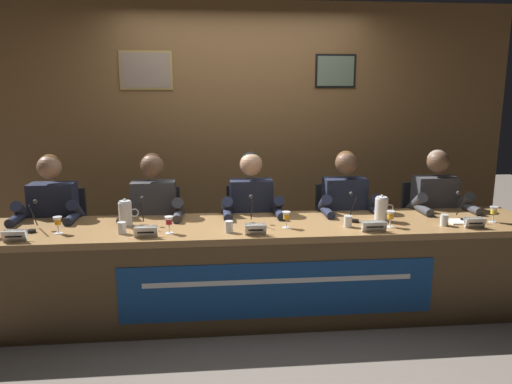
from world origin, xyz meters
TOP-DOWN VIEW (x-y plane):
  - ground_plane at (0.00, 0.00)m, footprint 12.00×12.00m
  - wall_back_panelled at (-0.00, 1.47)m, footprint 5.57×0.14m
  - conference_table at (0.00, -0.12)m, footprint 4.37×0.76m
  - chair_far_left at (-1.63, 0.56)m, footprint 0.44×0.45m
  - panelist_far_left at (-1.63, 0.36)m, footprint 0.51×0.48m
  - nameplate_far_left at (-1.67, -0.29)m, footprint 0.16×0.06m
  - juice_glass_far_left at (-1.43, -0.12)m, footprint 0.06×0.06m
  - microphone_far_left at (-1.63, -0.03)m, footprint 0.06×0.17m
  - chair_left at (-0.81, 0.56)m, footprint 0.44×0.45m
  - panelist_left at (-0.81, 0.36)m, footprint 0.51×0.48m
  - nameplate_left at (-0.80, -0.27)m, footprint 0.16×0.06m
  - juice_glass_left at (-0.64, -0.19)m, footprint 0.06×0.06m
  - water_cup_left at (-0.98, -0.17)m, footprint 0.06×0.06m
  - microphone_left at (-0.86, 0.00)m, footprint 0.06×0.17m
  - chair_center at (0.00, 0.56)m, footprint 0.44×0.45m
  - panelist_center at (0.00, 0.36)m, footprint 0.51×0.48m
  - nameplate_center at (-0.03, -0.29)m, footprint 0.15×0.06m
  - juice_glass_center at (0.21, -0.13)m, footprint 0.06×0.06m
  - water_cup_center at (-0.22, -0.21)m, footprint 0.06×0.06m
  - microphone_center at (-0.03, -0.02)m, footprint 0.06×0.17m
  - chair_right at (0.81, 0.56)m, footprint 0.44×0.45m
  - panelist_right at (0.81, 0.36)m, footprint 0.51×0.48m
  - nameplate_right at (0.83, -0.29)m, footprint 0.18×0.06m
  - juice_glass_right at (0.99, -0.18)m, footprint 0.06×0.06m
  - water_cup_right at (0.68, -0.15)m, footprint 0.06×0.06m
  - microphone_right at (0.77, 0.02)m, footprint 0.06×0.17m
  - chair_far_right at (1.63, 0.56)m, footprint 0.44×0.45m
  - panelist_far_right at (1.63, 0.36)m, footprint 0.51×0.48m
  - nameplate_far_right at (1.61, -0.27)m, footprint 0.15×0.06m
  - juice_glass_far_right at (1.84, -0.12)m, footprint 0.06×0.06m
  - water_cup_far_right at (1.41, -0.18)m, footprint 0.06×0.06m
  - microphone_far_right at (1.63, -0.04)m, footprint 0.06×0.17m
  - water_pitcher_left_side at (-0.98, 0.05)m, footprint 0.15×0.10m
  - water_pitcher_right_side at (0.99, 0.00)m, footprint 0.15×0.10m
  - document_stack_far_right at (1.59, -0.11)m, footprint 0.22×0.16m

SIDE VIEW (x-z plane):
  - ground_plane at x=0.00m, z-range 0.00..0.00m
  - chair_far_left at x=-1.63m, z-range -0.01..0.88m
  - chair_left at x=-0.81m, z-range -0.01..0.88m
  - chair_center at x=0.00m, z-range -0.01..0.88m
  - chair_right at x=0.81m, z-range -0.01..0.88m
  - chair_far_right at x=1.63m, z-range -0.01..0.88m
  - conference_table at x=0.00m, z-range 0.15..0.87m
  - panelist_far_left at x=-1.63m, z-range 0.10..1.32m
  - panelist_left at x=-0.81m, z-range 0.10..1.32m
  - panelist_center at x=0.00m, z-range 0.10..1.32m
  - panelist_right at x=0.81m, z-range 0.10..1.32m
  - panelist_far_right at x=1.63m, z-range 0.10..1.32m
  - document_stack_far_right at x=1.59m, z-range 0.72..0.74m
  - water_cup_left at x=-0.98m, z-range 0.72..0.80m
  - water_cup_center at x=-0.22m, z-range 0.72..0.80m
  - water_cup_right at x=0.68m, z-range 0.72..0.80m
  - water_cup_far_right at x=1.41m, z-range 0.72..0.80m
  - nameplate_far_left at x=-1.67m, z-range 0.73..0.80m
  - nameplate_left at x=-0.80m, z-range 0.73..0.80m
  - nameplate_center at x=-0.03m, z-range 0.73..0.80m
  - nameplate_right at x=0.83m, z-range 0.73..0.80m
  - nameplate_far_right at x=1.61m, z-range 0.73..0.80m
  - microphone_far_left at x=-1.63m, z-range 0.69..0.91m
  - microphone_left at x=-0.86m, z-range 0.69..0.91m
  - microphone_center at x=-0.03m, z-range 0.69..0.91m
  - microphone_right at x=0.77m, z-range 0.69..0.91m
  - microphone_far_right at x=1.63m, z-range 0.69..0.91m
  - juice_glass_far_left at x=-1.43m, z-range 0.75..0.87m
  - juice_glass_left at x=-0.64m, z-range 0.75..0.87m
  - juice_glass_center at x=0.21m, z-range 0.75..0.87m
  - juice_glass_right at x=0.99m, z-range 0.75..0.87m
  - juice_glass_far_right at x=1.84m, z-range 0.75..0.87m
  - water_pitcher_left_side at x=-0.98m, z-range 0.71..0.92m
  - water_pitcher_right_side at x=0.99m, z-range 0.71..0.92m
  - wall_back_panelled at x=0.00m, z-range 0.00..2.60m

